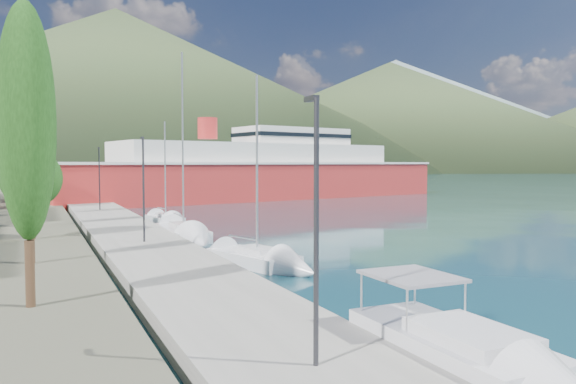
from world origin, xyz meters
name	(u,v)px	position (x,y,z in m)	size (l,w,h in m)	color
ground	(103,185)	(0.00, 120.00, 0.00)	(1400.00, 1400.00, 0.00)	#133D49
quay	(117,227)	(-9.00, 26.00, 0.40)	(5.00, 88.00, 0.80)	gray
hills_far	(180,99)	(138.59, 618.73, 77.39)	(1480.00, 900.00, 180.00)	gray
hills_near	(206,101)	(98.04, 372.50, 49.18)	(1010.00, 520.00, 115.00)	#3A4C2A
tree_row	(32,156)	(-14.90, 32.49, 5.91)	(3.88, 64.84, 11.36)	#47301E
lamp_posts	(141,185)	(-9.00, 15.10, 4.08)	(0.15, 46.36, 6.06)	#2D2D33
motor_cruiser	(491,378)	(-5.37, -9.05, 0.49)	(2.37, 8.11, 2.99)	#0B0B34
sailboat_near	(275,264)	(-3.81, 7.13, 0.29)	(4.30, 7.79, 10.72)	silver
sailboat_mid	(190,238)	(-5.28, 18.32, 0.33)	(2.77, 9.79, 14.01)	silver
sailboat_far	(171,222)	(-4.13, 29.32, 0.28)	(2.92, 6.87, 9.79)	silver
ferry	(260,174)	(16.04, 59.67, 3.73)	(63.14, 25.59, 12.27)	red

